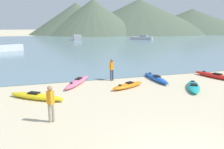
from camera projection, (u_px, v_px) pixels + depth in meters
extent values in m
cube|color=slate|center=(64.00, 43.00, 49.09)|extent=(160.00, 70.00, 0.06)
cone|color=#4C5B47|center=(76.00, 19.00, 95.64)|extent=(40.36, 40.36, 13.44)
cone|color=#4C5B47|center=(93.00, 17.00, 91.14)|extent=(41.12, 41.12, 14.48)
cone|color=#4C5B47|center=(139.00, 16.00, 107.94)|extent=(69.56, 69.56, 16.44)
cone|color=#4C5B47|center=(192.00, 21.00, 112.64)|extent=(61.02, 61.02, 12.02)
ellipsoid|color=red|center=(215.00, 76.00, 16.99)|extent=(1.66, 3.60, 0.35)
cube|color=black|center=(218.00, 74.00, 16.80)|extent=(0.53, 0.72, 0.05)
cylinder|color=black|center=(204.00, 71.00, 17.74)|extent=(0.23, 0.23, 0.02)
ellipsoid|color=orange|center=(128.00, 86.00, 14.33)|extent=(2.66, 1.65, 0.31)
cube|color=black|center=(130.00, 82.00, 14.37)|extent=(0.57, 0.50, 0.05)
cylinder|color=black|center=(120.00, 85.00, 13.83)|extent=(0.21, 0.21, 0.02)
ellipsoid|color=teal|center=(194.00, 87.00, 14.09)|extent=(2.25, 2.90, 0.31)
cube|color=black|center=(194.00, 85.00, 13.91)|extent=(0.64, 0.67, 0.05)
cylinder|color=black|center=(193.00, 81.00, 14.82)|extent=(0.26, 0.26, 0.02)
ellipsoid|color=#E5668C|center=(78.00, 82.00, 15.15)|extent=(2.40, 3.36, 0.36)
cube|color=black|center=(79.00, 78.00, 15.27)|extent=(0.62, 0.72, 0.05)
cylinder|color=black|center=(71.00, 83.00, 14.18)|extent=(0.20, 0.20, 0.02)
ellipsoid|color=blue|center=(156.00, 78.00, 16.27)|extent=(0.63, 3.52, 0.35)
cube|color=black|center=(157.00, 76.00, 16.06)|extent=(0.35, 0.63, 0.05)
cylinder|color=black|center=(150.00, 73.00, 17.13)|extent=(0.22, 0.22, 0.02)
ellipsoid|color=yellow|center=(37.00, 96.00, 12.14)|extent=(3.23, 2.54, 0.33)
cube|color=black|center=(34.00, 93.00, 12.15)|extent=(0.72, 0.66, 0.05)
cylinder|color=black|center=(51.00, 95.00, 11.81)|extent=(0.23, 0.23, 0.02)
cylinder|color=gray|center=(50.00, 113.00, 9.21)|extent=(0.12, 0.12, 0.81)
cylinder|color=gray|center=(53.00, 113.00, 9.25)|extent=(0.12, 0.12, 0.81)
cube|color=orange|center=(50.00, 98.00, 9.08)|extent=(0.29, 0.29, 0.57)
cylinder|color=orange|center=(47.00, 97.00, 9.04)|extent=(0.08, 0.08, 0.55)
cylinder|color=orange|center=(53.00, 97.00, 9.11)|extent=(0.08, 0.08, 0.55)
sphere|color=#A37A5B|center=(50.00, 88.00, 8.99)|extent=(0.22, 0.22, 0.22)
cylinder|color=#384260|center=(111.00, 75.00, 16.13)|extent=(0.12, 0.12, 0.81)
cylinder|color=#384260|center=(113.00, 75.00, 16.17)|extent=(0.12, 0.12, 0.81)
cube|color=orange|center=(112.00, 66.00, 16.00)|extent=(0.25, 0.22, 0.58)
cylinder|color=orange|center=(110.00, 66.00, 15.96)|extent=(0.08, 0.08, 0.55)
cylinder|color=orange|center=(113.00, 66.00, 16.03)|extent=(0.08, 0.08, 0.55)
sphere|color=brown|center=(112.00, 61.00, 15.91)|extent=(0.22, 0.22, 0.22)
cube|color=white|center=(9.00, 48.00, 34.13)|extent=(4.06, 2.96, 0.92)
cube|color=#B2B2B7|center=(142.00, 38.00, 60.32)|extent=(5.83, 5.07, 0.77)
cube|color=#8C99A8|center=(144.00, 36.00, 59.97)|extent=(2.09, 1.97, 0.54)
cube|color=#B2B2B7|center=(77.00, 38.00, 58.20)|extent=(2.22, 3.76, 1.33)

